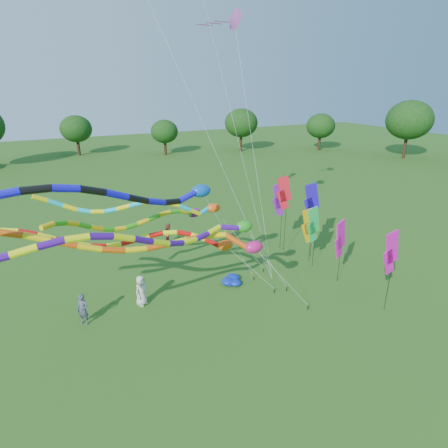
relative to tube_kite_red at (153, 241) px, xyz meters
name	(u,v)px	position (x,y,z in m)	size (l,w,h in m)	color
ground	(274,330)	(4.69, -4.64, -4.05)	(160.00, 160.00, 0.00)	#245616
tree_ring	(323,216)	(8.02, -3.74, 1.25)	(119.26, 121.21, 9.41)	#382314
tube_kite_red	(153,241)	(0.00, 0.00, 0.00)	(13.17, 2.73, 6.09)	black
tube_kite_orange	(145,242)	(-0.94, -2.25, 0.96)	(16.46, 3.33, 7.18)	black
tube_kite_purple	(167,237)	(-0.29, -3.57, 1.62)	(14.90, 3.15, 7.44)	black
tube_kite_blue	(100,197)	(-2.69, -2.45, 3.36)	(17.41, 4.53, 9.28)	black
tube_kite_cyan	(157,207)	(0.67, 1.13, 1.40)	(12.53, 1.54, 7.17)	black
tube_kite_green	(152,218)	(0.69, 2.47, 0.35)	(11.67, 5.07, 6.32)	black
delta_kite_high_c	(234,20)	(6.15, 2.79, 10.94)	(3.29, 4.07, 15.63)	black
banner_pole_orange	(309,226)	(10.99, 0.85, -1.34)	(1.16, 0.26, 3.96)	black
banner_pole_magenta_b	(340,239)	(10.81, -2.31, -1.11)	(1.13, 0.42, 4.20)	black
banner_pole_red	(284,193)	(10.52, 3.23, 0.38)	(1.15, 0.34, 5.70)	black
banner_pole_green	(313,225)	(10.70, 0.07, -0.97)	(1.16, 0.19, 4.34)	black
banner_pole_magenta_a	(391,253)	(10.88, -5.87, -0.52)	(1.16, 0.12, 4.79)	black
banner_pole_blue_b	(312,201)	(11.58, 1.46, 0.15)	(1.14, 0.41, 5.47)	black
banner_pole_violet	(279,200)	(10.58, 3.82, -0.29)	(1.15, 0.35, 5.02)	black
blue_nylon_heap	(230,282)	(4.77, 0.43, -3.86)	(1.34, 1.28, 0.41)	#0D27AC
person_a	(141,291)	(-0.67, 0.65, -3.15)	(0.88, 0.57, 1.80)	beige
person_b	(83,309)	(-3.83, 0.20, -3.18)	(0.63, 0.42, 1.74)	#41445B
person_c	(169,234)	(3.45, 8.16, -3.22)	(0.81, 0.63, 1.66)	#963E36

